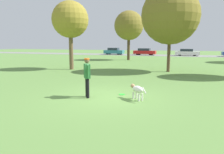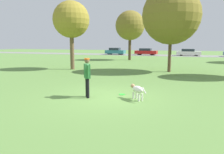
{
  "view_description": "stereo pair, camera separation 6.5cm",
  "coord_description": "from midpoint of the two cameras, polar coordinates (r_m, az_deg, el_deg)",
  "views": [
    {
      "loc": [
        3.25,
        -8.39,
        2.26
      ],
      "look_at": [
        0.39,
        -0.13,
        0.9
      ],
      "focal_mm": 35.0,
      "sensor_mm": 36.0,
      "label": 1
    },
    {
      "loc": [
        3.31,
        -8.37,
        2.26
      ],
      "look_at": [
        0.39,
        -0.13,
        0.9
      ],
      "focal_mm": 35.0,
      "sensor_mm": 36.0,
      "label": 2
    }
  ],
  "objects": [
    {
      "name": "tree_near_left",
      "position": [
        19.33,
        -10.51,
        14.47
      ],
      "size": [
        3.09,
        3.09,
        5.78
      ],
      "color": "brown",
      "rests_on": "ground_plane"
    },
    {
      "name": "tree_mid_center",
      "position": [
        17.93,
        15.32,
        15.25
      ],
      "size": [
        4.45,
        4.45,
        6.58
      ],
      "color": "brown",
      "rests_on": "ground_plane"
    },
    {
      "name": "parked_car_white",
      "position": [
        41.74,
        19.4,
        6.09
      ],
      "size": [
        4.19,
        1.82,
        1.23
      ],
      "rotation": [
        0.0,
        0.0,
        -0.01
      ],
      "color": "white",
      "rests_on": "ground_plane"
    },
    {
      "name": "frisbee",
      "position": [
        9.72,
        2.83,
        -4.56
      ],
      "size": [
        0.28,
        0.28,
        0.02
      ],
      "color": "#33D838",
      "rests_on": "ground_plane"
    },
    {
      "name": "parked_car_teal",
      "position": [
        43.68,
        0.89,
        6.75
      ],
      "size": [
        3.89,
        1.98,
        1.33
      ],
      "rotation": [
        0.0,
        0.0,
        0.03
      ],
      "color": "teal",
      "rests_on": "ground_plane"
    },
    {
      "name": "ground_plane",
      "position": [
        9.28,
        -1.81,
        -5.26
      ],
      "size": [
        120.0,
        120.0,
        0.0
      ],
      "primitive_type": "plane",
      "color": "#608C42"
    },
    {
      "name": "parked_car_red",
      "position": [
        42.25,
        8.92,
        6.55
      ],
      "size": [
        4.19,
        1.84,
        1.28
      ],
      "rotation": [
        0.0,
        0.0,
        -0.04
      ],
      "color": "red",
      "rests_on": "ground_plane"
    },
    {
      "name": "person",
      "position": [
        9.11,
        -6.31,
        0.71
      ],
      "size": [
        0.46,
        0.64,
        1.65
      ],
      "rotation": [
        0.0,
        0.0,
        -0.99
      ],
      "color": "black",
      "rests_on": "ground_plane"
    },
    {
      "name": "far_road_strip",
      "position": [
        41.66,
        15.02,
        5.45
      ],
      "size": [
        120.0,
        6.0,
        0.01
      ],
      "color": "gray",
      "rests_on": "ground_plane"
    },
    {
      "name": "tree_far_left",
      "position": [
        29.72,
        4.79,
        13.23
      ],
      "size": [
        3.87,
        3.87,
        6.5
      ],
      "color": "#4C3826",
      "rests_on": "ground_plane"
    },
    {
      "name": "dog",
      "position": [
        8.82,
        6.83,
        -3.32
      ],
      "size": [
        0.83,
        0.81,
        0.6
      ],
      "rotation": [
        0.0,
        0.0,
        2.37
      ],
      "color": "silver",
      "rests_on": "ground_plane"
    }
  ]
}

